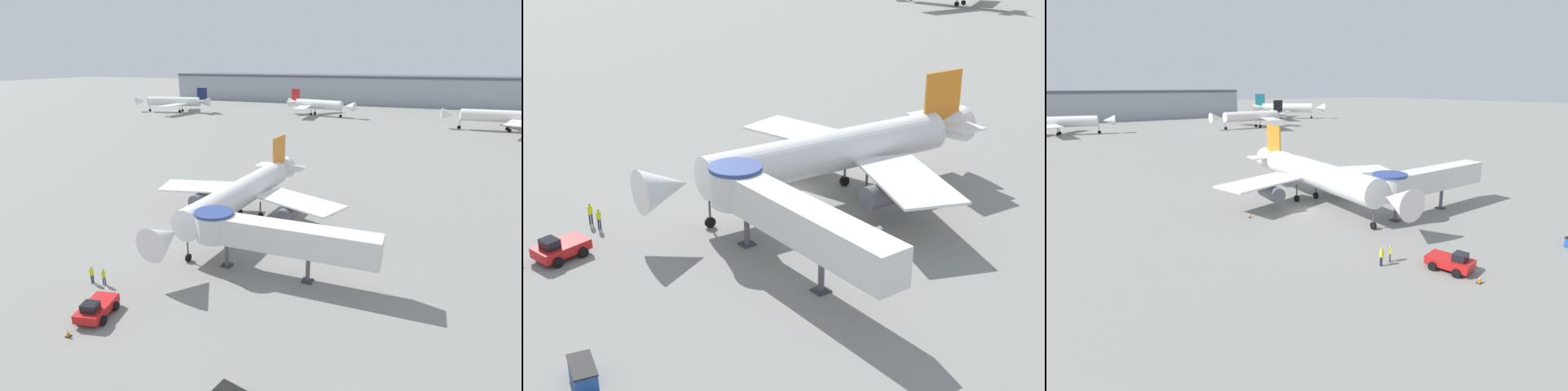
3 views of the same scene
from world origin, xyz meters
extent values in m
plane|color=gray|center=(0.00, 0.00, 0.00)|extent=(800.00, 800.00, 0.00)
cylinder|color=white|center=(2.86, 1.21, 4.30)|extent=(5.47, 24.38, 3.58)
cone|color=white|center=(1.64, -14.24, 4.30)|extent=(3.88, 4.21, 3.58)
cone|color=white|center=(3.91, 14.51, 4.30)|extent=(3.99, 5.64, 3.58)
cube|color=white|center=(-4.42, 4.25, 3.67)|extent=(12.35, 7.87, 0.22)
cube|color=white|center=(10.53, 3.07, 3.67)|extent=(12.60, 9.32, 0.22)
cube|color=orange|center=(3.89, 14.24, 7.53)|extent=(0.58, 4.36, 4.66)
cube|color=white|center=(3.93, 14.78, 4.93)|extent=(7.98, 3.65, 0.18)
cylinder|color=#565960|center=(-3.62, 2.86, 2.44)|extent=(2.31, 4.50, 1.97)
cylinder|color=#565960|center=(9.52, 1.82, 2.44)|extent=(2.31, 4.50, 1.97)
cylinder|color=#4C4C51|center=(1.94, -10.47, 1.48)|extent=(0.18, 0.18, 2.06)
cylinder|color=black|center=(1.94, -10.47, 0.45)|extent=(0.33, 0.92, 0.90)
cylinder|color=#4C4C51|center=(1.49, 4.35, 1.48)|extent=(0.22, 0.22, 2.06)
cylinder|color=black|center=(1.49, 4.35, 0.45)|extent=(0.47, 0.93, 0.90)
cylinder|color=#4C4C51|center=(4.71, 4.09, 1.48)|extent=(0.22, 0.22, 2.06)
cylinder|color=black|center=(4.71, 4.09, 0.45)|extent=(0.47, 0.93, 0.90)
cube|color=silver|center=(13.55, -9.82, 4.37)|extent=(17.18, 2.63, 2.80)
cylinder|color=silver|center=(4.96, -9.83, 4.37)|extent=(3.90, 3.90, 2.80)
cylinder|color=navy|center=(4.96, -9.83, 5.92)|extent=(4.10, 4.10, 0.30)
cylinder|color=#56565B|center=(6.33, -9.83, 1.48)|extent=(0.44, 0.44, 2.97)
cube|color=#333338|center=(6.33, -9.83, 0.06)|extent=(1.10, 1.10, 0.12)
cylinder|color=#56565B|center=(15.26, -9.82, 1.48)|extent=(0.44, 0.44, 2.97)
cube|color=#333338|center=(15.26, -9.82, 0.06)|extent=(1.10, 1.10, 0.12)
cube|color=red|center=(-0.12, -22.07, 0.77)|extent=(2.98, 4.31, 0.75)
cube|color=black|center=(0.07, -22.94, 1.49)|extent=(1.52, 1.36, 0.68)
cylinder|color=black|center=(-0.98, -23.37, 0.40)|extent=(0.51, 0.85, 0.79)
cylinder|color=black|center=(1.19, -22.89, 0.40)|extent=(0.51, 0.85, 0.79)
cylinder|color=black|center=(-1.44, -21.26, 0.40)|extent=(0.51, 0.85, 0.79)
cylinder|color=black|center=(0.73, -20.78, 0.40)|extent=(0.51, 0.85, 0.79)
cube|color=black|center=(-0.32, -25.15, 0.02)|extent=(0.43, 0.43, 0.04)
cone|color=orange|center=(-0.32, -25.15, 0.37)|extent=(0.29, 0.29, 0.67)
cylinder|color=white|center=(-0.32, -25.15, 0.45)|extent=(0.16, 0.16, 0.08)
cube|color=black|center=(-7.47, 1.75, 0.02)|extent=(0.37, 0.37, 0.04)
cone|color=orange|center=(-7.47, 1.75, 0.33)|extent=(0.26, 0.26, 0.59)
cylinder|color=white|center=(-7.47, 1.75, 0.40)|extent=(0.14, 0.14, 0.07)
cylinder|color=#1E2338|center=(-3.26, -17.83, 0.42)|extent=(0.12, 0.12, 0.84)
cylinder|color=#1E2338|center=(-3.12, -17.71, 0.42)|extent=(0.12, 0.12, 0.84)
cube|color=#D1E019|center=(-3.19, -17.77, 1.17)|extent=(0.38, 0.36, 0.67)
sphere|color=tan|center=(-3.19, -17.77, 1.62)|extent=(0.23, 0.23, 0.23)
cylinder|color=#1E2338|center=(-4.52, -17.84, 0.44)|extent=(0.13, 0.13, 0.89)
cylinder|color=#1E2338|center=(-4.54, -18.02, 0.44)|extent=(0.13, 0.13, 0.89)
cube|color=#D1E019|center=(-4.53, -17.93, 1.24)|extent=(0.24, 0.37, 0.70)
sphere|color=tan|center=(-4.53, -17.93, 1.71)|extent=(0.24, 0.24, 0.24)
cylinder|color=white|center=(83.62, 131.37, 5.27)|extent=(22.82, 16.92, 4.39)
cone|color=white|center=(97.33, 122.48, 5.27)|extent=(6.44, 6.31, 4.39)
cone|color=white|center=(72.11, 138.82, 5.27)|extent=(7.92, 7.27, 4.39)
cube|color=white|center=(75.14, 124.36, 4.50)|extent=(9.80, 17.49, 0.22)
cube|color=white|center=(86.55, 141.96, 4.50)|extent=(16.48, 14.89, 0.22)
cube|color=#19707F|center=(72.39, 138.64, 9.23)|extent=(4.03, 2.73, 5.71)
cube|color=white|center=(71.84, 139.00, 6.04)|extent=(8.86, 11.23, 0.18)
cylinder|color=#4C4C51|center=(93.77, 124.78, 1.81)|extent=(0.18, 0.18, 2.53)
cylinder|color=black|center=(93.77, 124.78, 0.55)|extent=(1.06, 0.82, 1.10)
cylinder|color=#4C4C51|center=(79.99, 131.36, 1.81)|extent=(0.22, 0.22, 2.53)
cylinder|color=black|center=(79.99, 131.36, 0.55)|extent=(1.14, 0.93, 1.10)
cylinder|color=#4C4C51|center=(82.14, 134.68, 1.81)|extent=(0.22, 0.22, 2.53)
cylinder|color=black|center=(82.14, 134.68, 0.55)|extent=(1.14, 0.93, 1.10)
cylinder|color=white|center=(46.77, 100.73, 4.58)|extent=(22.73, 4.10, 3.75)
cone|color=white|center=(31.87, 100.50, 4.58)|extent=(4.18, 3.81, 3.75)
cone|color=white|center=(59.41, 100.93, 4.58)|extent=(5.68, 3.83, 3.75)
cube|color=white|center=(49.70, 110.41, 3.92)|extent=(9.93, 16.36, 0.22)
cube|color=white|center=(50.01, 91.15, 3.92)|extent=(9.52, 16.36, 0.22)
cube|color=black|center=(59.13, 100.93, 7.95)|extent=(4.22, 0.31, 4.87)
cube|color=white|center=(59.69, 100.94, 5.23)|extent=(3.11, 10.60, 0.18)
cylinder|color=#4C4C51|center=(35.63, 100.56, 1.63)|extent=(0.18, 0.18, 2.15)
cylinder|color=black|center=(35.63, 100.56, 0.55)|extent=(1.10, 0.28, 1.10)
cylinder|color=#4C4C51|center=(49.57, 102.46, 1.63)|extent=(0.22, 0.22, 2.15)
cylinder|color=black|center=(49.57, 102.46, 0.55)|extent=(1.11, 0.42, 1.10)
cylinder|color=#4C4C51|center=(49.63, 99.09, 1.63)|extent=(0.22, 0.22, 2.15)
cylinder|color=black|center=(49.63, 99.09, 0.55)|extent=(1.11, 0.42, 1.10)
cylinder|color=white|center=(-14.63, 116.41, 4.41)|extent=(19.74, 8.19, 3.59)
cone|color=white|center=(-1.88, 113.24, 4.41)|extent=(4.71, 4.44, 3.59)
cube|color=white|center=(-19.33, 108.71, 3.79)|extent=(5.55, 13.91, 0.22)
cube|color=white|center=(-15.17, 125.42, 3.79)|extent=(11.12, 13.99, 0.22)
cylinder|color=#4C4C51|center=(-5.22, 114.07, 1.58)|extent=(0.18, 0.18, 2.07)
cylinder|color=black|center=(-5.22, 114.07, 0.55)|extent=(1.13, 0.52, 1.10)
cylinder|color=#4C4C51|center=(-17.38, 115.43, 1.58)|extent=(0.22, 0.22, 2.07)
cylinder|color=black|center=(-17.38, 115.43, 0.55)|extent=(1.16, 0.65, 1.10)
cylinder|color=#4C4C51|center=(-16.60, 118.57, 1.58)|extent=(0.22, 0.22, 2.07)
cylinder|color=black|center=(-16.60, 118.57, 0.55)|extent=(1.16, 0.65, 1.10)
camera|label=1|loc=(24.04, -44.94, 21.06)|focal=28.00mm
camera|label=2|loc=(48.31, -37.66, 24.91)|focal=50.00mm
camera|label=3|loc=(-30.21, -41.65, 16.01)|focal=28.00mm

